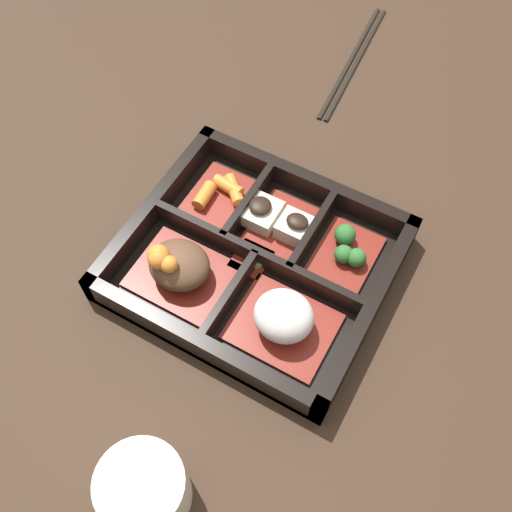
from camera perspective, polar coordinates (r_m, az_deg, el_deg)
The scene contains 11 objects.
ground_plane at distance 0.65m, azimuth -0.00°, elevation -1.13°, with size 3.00×3.00×0.00m, color #382619.
bento_base at distance 0.65m, azimuth -0.00°, elevation -0.91°, with size 0.27×0.24×0.01m.
bento_rim at distance 0.64m, azimuth 0.09°, elevation -0.11°, with size 0.27×0.24×0.04m.
bowl_rice at distance 0.59m, azimuth 2.63°, elevation -5.97°, with size 0.10×0.08×0.05m.
bowl_stew at distance 0.62m, azimuth -7.50°, elevation -0.98°, with size 0.10×0.08×0.06m.
bowl_greens at distance 0.65m, azimuth 8.59°, elevation 0.39°, with size 0.06×0.09×0.03m.
bowl_tofu at distance 0.66m, azimuth 2.06°, elevation 3.34°, with size 0.09×0.09×0.03m.
bowl_carrots at distance 0.69m, azimuth -3.54°, elevation 5.85°, with size 0.06×0.09×0.02m.
bowl_pickles at distance 0.64m, azimuth -0.36°, elevation -0.38°, with size 0.04×0.04×0.01m.
tea_cup at distance 0.55m, azimuth -10.60°, elevation -21.02°, with size 0.08×0.08×0.06m.
chopsticks at distance 0.87m, azimuth 9.30°, elevation 17.91°, with size 0.04×0.24×0.01m.
Camera 1 is at (-0.16, 0.28, 0.57)m, focal length 42.00 mm.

